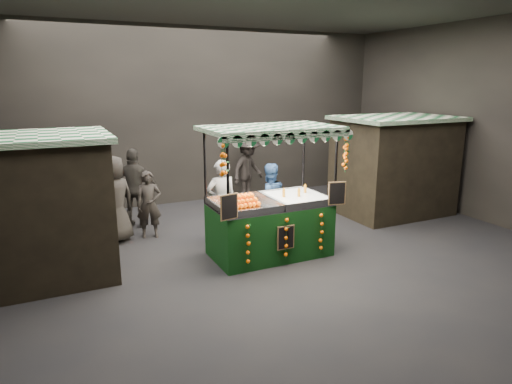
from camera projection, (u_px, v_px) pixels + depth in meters
name	position (u px, v px, depth m)	size (l,w,h in m)	color
ground	(273.00, 257.00, 9.13)	(12.00, 12.00, 0.00)	black
market_hall	(275.00, 87.00, 8.32)	(12.10, 10.10, 5.05)	black
neighbour_stall_left	(25.00, 209.00, 7.86)	(3.00, 2.20, 2.60)	black
neighbour_stall_right	(393.00, 165.00, 11.96)	(3.00, 2.20, 2.60)	black
juice_stall	(271.00, 217.00, 9.05)	(2.73, 1.60, 2.64)	black
vendor_grey	(221.00, 202.00, 9.71)	(0.69, 0.46, 1.87)	gray
vendor_blue	(269.00, 200.00, 10.22)	(0.88, 0.71, 1.70)	navy
shopper_0	(149.00, 205.00, 10.15)	(0.63, 0.48, 1.54)	black
shopper_1	(356.00, 179.00, 12.18)	(1.11, 1.12, 1.82)	#2C2723
shopper_2	(135.00, 188.00, 10.80)	(1.23, 0.89, 1.94)	#2C2823
shopper_3	(248.00, 170.00, 13.19)	(1.42, 1.18, 1.92)	black
shopper_4	(114.00, 199.00, 9.80)	(1.12, 0.94, 1.95)	#2D2824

